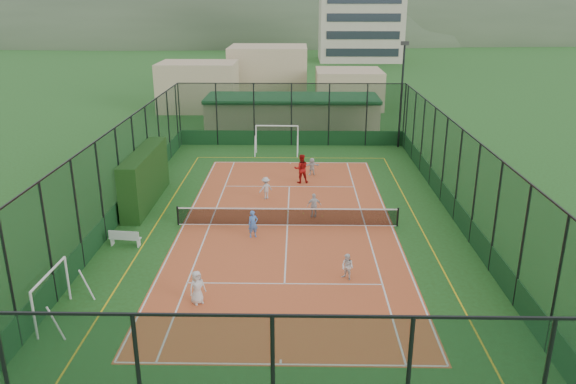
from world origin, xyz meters
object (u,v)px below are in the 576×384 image
clubhouse (292,114)px  child_near_left (197,287)px  child_far_right (314,205)px  coach (301,169)px  white_bench (125,238)px  child_near_right (347,267)px  child_far_left (266,188)px  floodlight_ne (401,96)px  futsal_goal_far (277,140)px  child_far_back (312,166)px  futsal_goal_near (52,296)px  child_near_mid (253,224)px

clubhouse → child_near_left: (-3.37, -30.03, -0.88)m
child_far_right → coach: coach is taller
white_bench → child_near_right: child_near_right is taller
child_far_left → child_far_right: child_far_right is taller
white_bench → coach: size_ratio=0.80×
floodlight_ne → coach: (-7.85, -9.37, -3.17)m
floodlight_ne → child_far_left: bearing=-128.6°
futsal_goal_far → child_far_back: bearing=-63.8°
futsal_goal_far → coach: (1.84, -7.31, -0.11)m
child_near_left → coach: coach is taller
floodlight_ne → futsal_goal_far: (-9.69, -2.06, -3.06)m
child_far_left → child_far_right: (2.80, -2.91, 0.01)m
white_bench → futsal_goal_near: futsal_goal_near is taller
floodlight_ne → child_near_right: size_ratio=7.12×
child_near_mid → child_far_right: size_ratio=1.03×
child_far_left → child_far_back: (2.86, 4.82, -0.08)m
child_near_right → child_far_right: bearing=139.4°
clubhouse → child_near_left: clubhouse is taller
child_near_mid → child_far_back: bearing=51.7°
child_near_mid → coach: 9.11m
floodlight_ne → child_far_left: 16.35m
clubhouse → child_near_right: size_ratio=13.11×
child_near_mid → child_near_right: (4.35, -4.40, -0.12)m
white_bench → child_far_right: bearing=29.5°
child_far_right → child_far_back: 7.74m
floodlight_ne → futsal_goal_near: floodlight_ne is taller
child_near_mid → child_far_right: 4.15m
futsal_goal_far → child_near_left: 22.68m
coach → child_far_left: bearing=47.7°
clubhouse → floodlight_ne: bearing=-32.1°
child_near_right → child_far_right: size_ratio=0.85×
floodlight_ne → futsal_goal_far: 10.36m
floodlight_ne → clubhouse: floodlight_ne is taller
child_near_right → child_near_mid: bearing=174.2°
futsal_goal_near → child_far_right: bearing=-42.2°
floodlight_ne → futsal_goal_far: floodlight_ne is taller
futsal_goal_near → white_bench: bearing=-5.1°
futsal_goal_far → child_near_right: size_ratio=2.86×
futsal_goal_far → coach: 7.54m
child_near_left → child_far_back: size_ratio=1.16×
floodlight_ne → child_far_left: floodlight_ne is taller
white_bench → child_near_mid: child_near_mid is taller
floodlight_ne → child_far_back: 11.03m
coach → child_near_right: bearing=90.2°
child_near_left → child_far_right: child_near_left is taller
white_bench → futsal_goal_near: size_ratio=0.53×
child_far_left → coach: 3.78m
child_near_mid → coach: (2.44, 8.77, 0.25)m
futsal_goal_near → child_far_right: (10.01, 10.39, -0.24)m
child_near_right → child_far_left: child_far_left is taller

